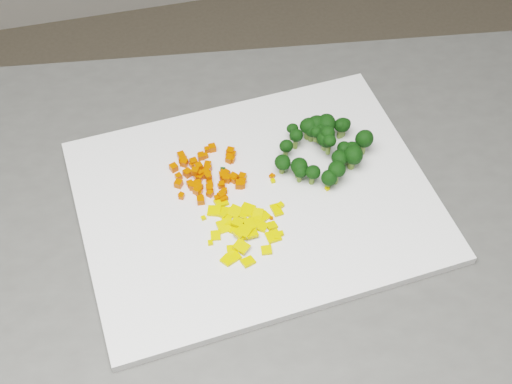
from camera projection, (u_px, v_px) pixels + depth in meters
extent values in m
cube|color=#4C4C49|center=(271.00, 375.00, 1.21)|extent=(0.97, 0.74, 0.90)
cube|color=white|center=(256.00, 200.00, 0.87)|extent=(0.45, 0.36, 0.01)
cube|color=#CD3902|center=(226.00, 173.00, 0.88)|extent=(0.01, 0.01, 0.01)
cube|color=#CD3902|center=(210.00, 183.00, 0.87)|extent=(0.01, 0.01, 0.01)
cube|color=#CD3902|center=(222.00, 193.00, 0.86)|extent=(0.01, 0.01, 0.01)
cube|color=#CD3902|center=(201.00, 155.00, 0.90)|extent=(0.01, 0.01, 0.01)
cube|color=#CD3902|center=(242.00, 181.00, 0.87)|extent=(0.01, 0.01, 0.01)
cube|color=#CD3902|center=(222.00, 196.00, 0.86)|extent=(0.01, 0.01, 0.01)
cube|color=#CD3902|center=(225.00, 191.00, 0.87)|extent=(0.01, 0.01, 0.01)
cube|color=#CD3902|center=(201.00, 198.00, 0.86)|extent=(0.01, 0.01, 0.01)
cube|color=#CD3902|center=(225.00, 179.00, 0.88)|extent=(0.01, 0.01, 0.01)
cube|color=#CD3902|center=(241.00, 182.00, 0.87)|extent=(0.01, 0.01, 0.01)
cube|color=#CD3902|center=(191.00, 173.00, 0.88)|extent=(0.01, 0.01, 0.01)
cube|color=#CD3902|center=(193.00, 186.00, 0.87)|extent=(0.01, 0.01, 0.01)
cube|color=#CD3902|center=(225.00, 198.00, 0.86)|extent=(0.01, 0.01, 0.01)
cube|color=#CD3902|center=(230.00, 159.00, 0.90)|extent=(0.01, 0.01, 0.01)
cube|color=#CD3902|center=(183.00, 160.00, 0.90)|extent=(0.01, 0.01, 0.01)
cube|color=#CD3902|center=(229.00, 177.00, 0.88)|extent=(0.01, 0.01, 0.01)
cube|color=#CD3902|center=(196.00, 189.00, 0.87)|extent=(0.01, 0.01, 0.01)
cube|color=#CD3902|center=(230.00, 152.00, 0.90)|extent=(0.01, 0.01, 0.01)
cube|color=#CD3902|center=(188.00, 173.00, 0.88)|extent=(0.01, 0.01, 0.01)
cube|color=#CD3902|center=(200.00, 175.00, 0.88)|extent=(0.01, 0.01, 0.01)
cube|color=#CD3902|center=(192.00, 165.00, 0.89)|extent=(0.01, 0.01, 0.01)
cube|color=#CD3902|center=(242.00, 184.00, 0.87)|extent=(0.01, 0.01, 0.01)
cube|color=#CD3902|center=(220.00, 186.00, 0.87)|extent=(0.01, 0.01, 0.01)
cube|color=#CD3902|center=(207.00, 150.00, 0.91)|extent=(0.01, 0.01, 0.01)
cube|color=#CD3902|center=(210.00, 194.00, 0.86)|extent=(0.01, 0.01, 0.01)
cube|color=#CD3902|center=(200.00, 173.00, 0.88)|extent=(0.01, 0.01, 0.01)
cube|color=#CD3902|center=(190.00, 184.00, 0.87)|extent=(0.01, 0.01, 0.01)
cube|color=#CD3902|center=(212.00, 148.00, 0.91)|extent=(0.01, 0.01, 0.01)
cube|color=#CD3902|center=(217.00, 198.00, 0.86)|extent=(0.01, 0.01, 0.01)
cube|color=#CD3902|center=(198.00, 188.00, 0.87)|extent=(0.01, 0.01, 0.01)
cube|color=#CD3902|center=(226.00, 178.00, 0.88)|extent=(0.01, 0.01, 0.01)
cube|color=#CD3902|center=(242.00, 177.00, 0.88)|extent=(0.01, 0.01, 0.01)
cube|color=#CD3902|center=(233.00, 177.00, 0.88)|extent=(0.01, 0.01, 0.01)
cube|color=#CD3902|center=(198.00, 185.00, 0.87)|extent=(0.01, 0.01, 0.01)
cube|color=#CD3902|center=(232.00, 159.00, 0.90)|extent=(0.01, 0.01, 0.01)
cube|color=#CD3902|center=(199.00, 167.00, 0.88)|extent=(0.01, 0.01, 0.01)
cube|color=#CD3902|center=(181.00, 195.00, 0.86)|extent=(0.01, 0.01, 0.01)
cube|color=#CD3902|center=(200.00, 177.00, 0.88)|extent=(0.01, 0.01, 0.01)
cube|color=#CD3902|center=(223.00, 176.00, 0.88)|extent=(0.01, 0.01, 0.01)
cube|color=#CD3902|center=(199.00, 193.00, 0.86)|extent=(0.01, 0.01, 0.01)
cube|color=#CD3902|center=(179.00, 184.00, 0.87)|extent=(0.01, 0.01, 0.01)
cube|color=#CD3902|center=(195.00, 171.00, 0.87)|extent=(0.01, 0.01, 0.01)
cube|color=#CD3902|center=(181.00, 196.00, 0.86)|extent=(0.01, 0.01, 0.01)
cube|color=#CD3902|center=(239.00, 184.00, 0.87)|extent=(0.01, 0.01, 0.01)
cube|color=#CD3902|center=(194.00, 162.00, 0.89)|extent=(0.01, 0.01, 0.01)
cube|color=#CD3902|center=(198.00, 184.00, 0.87)|extent=(0.01, 0.01, 0.01)
cube|color=#CD3902|center=(233.00, 154.00, 0.90)|extent=(0.01, 0.01, 0.01)
cube|color=#CD3902|center=(184.00, 163.00, 0.89)|extent=(0.01, 0.01, 0.01)
cube|color=#CD3902|center=(207.00, 169.00, 0.89)|extent=(0.01, 0.01, 0.01)
cube|color=#CD3902|center=(195.00, 164.00, 0.89)|extent=(0.01, 0.01, 0.01)
cube|color=#CD3902|center=(174.00, 168.00, 0.89)|extent=(0.01, 0.01, 0.01)
cube|color=#CD3902|center=(229.00, 156.00, 0.90)|extent=(0.01, 0.01, 0.01)
cube|color=#CD3902|center=(181.00, 156.00, 0.90)|extent=(0.01, 0.01, 0.01)
cube|color=#CD3902|center=(208.00, 177.00, 0.87)|extent=(0.01, 0.01, 0.01)
cube|color=#CD3902|center=(223.00, 173.00, 0.88)|extent=(0.01, 0.01, 0.01)
cube|color=#CD3902|center=(198.00, 191.00, 0.86)|extent=(0.01, 0.01, 0.01)
cube|color=#CD3902|center=(206.00, 174.00, 0.88)|extent=(0.01, 0.01, 0.01)
cube|color=#CD3902|center=(208.00, 174.00, 0.88)|extent=(0.01, 0.01, 0.01)
cube|color=#CD3902|center=(179.00, 177.00, 0.88)|extent=(0.01, 0.01, 0.01)
cube|color=#CD3902|center=(201.00, 157.00, 0.90)|extent=(0.01, 0.01, 0.01)
cube|color=#CD3902|center=(234.00, 179.00, 0.88)|extent=(0.01, 0.01, 0.01)
cube|color=#CD3902|center=(197.00, 177.00, 0.88)|extent=(0.01, 0.01, 0.01)
cube|color=#CD3902|center=(208.00, 165.00, 0.89)|extent=(0.01, 0.01, 0.01)
cube|color=#CD3902|center=(205.00, 156.00, 0.90)|extent=(0.01, 0.01, 0.01)
cube|color=#CD3902|center=(209.00, 188.00, 0.87)|extent=(0.01, 0.01, 0.01)
cube|color=#CD3902|center=(222.00, 185.00, 0.87)|extent=(0.01, 0.01, 0.01)
cube|color=#CD3902|center=(201.00, 200.00, 0.86)|extent=(0.01, 0.01, 0.01)
cube|color=#CD3902|center=(223.00, 199.00, 0.86)|extent=(0.01, 0.01, 0.01)
cube|color=#E3B60B|center=(261.00, 226.00, 0.83)|extent=(0.02, 0.02, 0.01)
cube|color=#E3B60B|center=(239.00, 233.00, 0.82)|extent=(0.02, 0.02, 0.01)
cube|color=#E3B60B|center=(258.00, 215.00, 0.84)|extent=(0.02, 0.02, 0.01)
cube|color=#E3B60B|center=(216.00, 236.00, 0.83)|extent=(0.01, 0.01, 0.01)
cube|color=#E3B60B|center=(233.00, 259.00, 0.81)|extent=(0.02, 0.02, 0.01)
cube|color=#E3B60B|center=(272.00, 226.00, 0.84)|extent=(0.01, 0.01, 0.01)
cube|color=#E3B60B|center=(224.00, 226.00, 0.83)|extent=(0.02, 0.02, 0.01)
cube|color=#E3B60B|center=(240.00, 235.00, 0.83)|extent=(0.02, 0.02, 0.01)
cube|color=#E3B60B|center=(250.00, 224.00, 0.83)|extent=(0.01, 0.02, 0.01)
cube|color=#E3B60B|center=(214.00, 211.00, 0.85)|extent=(0.02, 0.02, 0.01)
cube|color=#E3B60B|center=(244.00, 215.00, 0.85)|extent=(0.02, 0.02, 0.00)
cube|color=#E3B60B|center=(227.00, 260.00, 0.81)|extent=(0.02, 0.02, 0.01)
cube|color=#E3B60B|center=(227.00, 220.00, 0.84)|extent=(0.02, 0.02, 0.00)
cube|color=#E3B60B|center=(264.00, 217.00, 0.84)|extent=(0.02, 0.02, 0.00)
cube|color=#E3B60B|center=(235.00, 212.00, 0.85)|extent=(0.02, 0.02, 0.01)
cube|color=#E3B60B|center=(242.00, 233.00, 0.83)|extent=(0.02, 0.01, 0.01)
cube|color=#E3B60B|center=(227.00, 211.00, 0.85)|extent=(0.02, 0.01, 0.00)
cube|color=#E3B60B|center=(256.00, 221.00, 0.84)|extent=(0.02, 0.02, 0.01)
cube|color=#E3B60B|center=(245.00, 232.00, 0.82)|extent=(0.02, 0.02, 0.01)
cube|color=#E3B60B|center=(223.00, 214.00, 0.85)|extent=(0.02, 0.02, 0.01)
cube|color=#E3B60B|center=(232.00, 252.00, 0.81)|extent=(0.01, 0.02, 0.00)
cube|color=#E3B60B|center=(277.00, 210.00, 0.85)|extent=(0.01, 0.02, 0.01)
cube|color=#E3B60B|center=(221.00, 202.00, 0.86)|extent=(0.02, 0.02, 0.01)
cube|color=#E3B60B|center=(267.00, 250.00, 0.81)|extent=(0.01, 0.01, 0.01)
cube|color=#E3B60B|center=(254.00, 213.00, 0.85)|extent=(0.01, 0.02, 0.00)
cube|color=#E3B60B|center=(237.00, 222.00, 0.83)|extent=(0.02, 0.02, 0.01)
cube|color=#E3B60B|center=(273.00, 237.00, 0.83)|extent=(0.02, 0.02, 0.00)
cube|color=#E3B60B|center=(236.00, 229.00, 0.83)|extent=(0.02, 0.02, 0.01)
cube|color=#E3B60B|center=(242.00, 247.00, 0.81)|extent=(0.02, 0.02, 0.01)
cube|color=#E3B60B|center=(248.00, 262.00, 0.80)|extent=(0.02, 0.02, 0.01)
cube|color=#E3B60B|center=(251.00, 234.00, 0.82)|extent=(0.02, 0.01, 0.01)
cube|color=#E3B60B|center=(247.00, 210.00, 0.85)|extent=(0.02, 0.02, 0.01)
cube|color=#E3B60B|center=(273.00, 181.00, 0.88)|extent=(0.01, 0.01, 0.00)
cube|color=#E3B60B|center=(281.00, 234.00, 0.83)|extent=(0.01, 0.01, 0.00)
cube|color=black|center=(223.00, 170.00, 0.89)|extent=(0.01, 0.01, 0.00)
cube|color=#E3B60B|center=(327.00, 189.00, 0.87)|extent=(0.01, 0.01, 0.00)
cube|color=#E3B60B|center=(280.00, 205.00, 0.85)|extent=(0.01, 0.01, 0.00)
cube|color=#CD3902|center=(300.00, 162.00, 0.90)|extent=(0.01, 0.01, 0.00)
cube|color=#CD3902|center=(272.00, 176.00, 0.88)|extent=(0.01, 0.01, 0.00)
cube|color=#E3B60B|center=(210.00, 243.00, 0.82)|extent=(0.01, 0.01, 0.00)
cube|color=#E3B60B|center=(203.00, 218.00, 0.84)|extent=(0.01, 0.01, 0.00)
cube|color=#E3B60B|center=(245.00, 177.00, 0.88)|extent=(0.01, 0.01, 0.00)
cube|color=#E3B60B|center=(277.00, 237.00, 0.82)|extent=(0.01, 0.01, 0.00)
cube|color=#CD3902|center=(271.00, 218.00, 0.84)|extent=(0.00, 0.00, 0.00)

